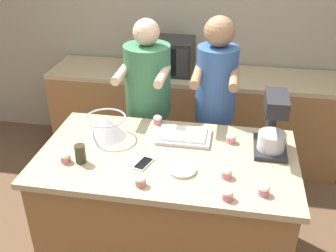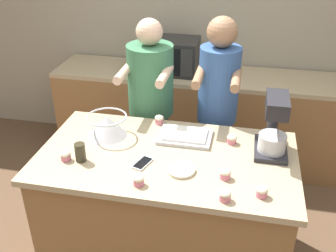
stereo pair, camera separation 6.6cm
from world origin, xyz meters
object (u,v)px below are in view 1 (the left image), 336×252
Objects in this scene: person_left at (148,116)px; cupcake_2 at (231,138)px; person_right at (214,116)px; drinking_glass at (80,154)px; stand_mixer at (273,127)px; baking_tray at (184,136)px; small_plate at (182,170)px; microwave_oven at (164,55)px; cupcake_0 at (158,119)px; mixing_bowl at (106,126)px; cupcake_3 at (228,194)px; cupcake_6 at (141,181)px; cupcake_5 at (227,173)px; cupcake_1 at (264,190)px; cupcake_4 at (65,157)px; cell_phone at (143,164)px.

cupcake_2 is (0.66, -0.47, 0.13)m from person_left.
drinking_glass is at bearing -130.98° from person_right.
stand_mixer is at bearing -11.35° from cupcake_2.
baking_tray is 0.38m from small_plate.
small_plate is (0.62, 0.01, -0.05)m from drinking_glass.
microwave_oven is 1.11m from cupcake_0.
microwave_oven is 1.44m from cupcake_2.
drinking_glass is (-0.06, -0.32, -0.02)m from mixing_bowl.
microwave_oven is (-0.02, 0.80, 0.23)m from person_left.
baking_tray is 5.48× the size of cupcake_2.
cupcake_3 is 0.48m from cupcake_6.
cupcake_6 is at bearing -130.73° from cupcake_2.
small_plate is at bearing 176.52° from cupcake_5.
mixing_bowl is at bearing 126.01° from cupcake_6.
mixing_bowl is 0.51× the size of microwave_oven.
cupcake_1 is (0.33, -0.98, 0.09)m from person_right.
cupcake_5 is at bearing -3.48° from small_plate.
person_left is 0.93m from cupcake_4.
stand_mixer is at bearing 16.82° from drinking_glass.
cupcake_1 is 0.55m from cupcake_2.
cupcake_1 is at bearing -16.51° from small_plate.
mixing_bowl reaches higher than cupcake_2.
cupcake_6 is (0.50, -0.15, 0.00)m from cupcake_4.
cupcake_6 is (-0.72, -0.50, -0.14)m from stand_mixer.
cupcake_6 is (-0.17, -0.55, 0.01)m from baking_tray.
person_left is 4.63× the size of baking_tray.
stand_mixer reaches higher than cupcake_2.
cupcake_1 is at bearing 21.10° from cupcake_3.
microwave_oven is 3.42× the size of cell_phone.
small_plate is at bearing -64.99° from person_left.
microwave_oven is at bearing 98.01° from cupcake_0.
mixing_bowl is 4.30× the size of cupcake_2.
person_right is at bearing -0.10° from person_left.
cell_phone is 0.95× the size of small_plate.
cupcake_6 is at bearing -108.22° from person_right.
cupcake_4 is at bearing -171.60° from drinking_glass.
baking_tray is 2.20× the size of cell_phone.
person_left reaches higher than cupcake_2.
drinking_glass is 1.08m from cupcake_1.
person_left reaches higher than baking_tray.
person_right reaches higher than cell_phone.
person_left is 0.52m from person_right.
microwave_oven is 8.52× the size of cupcake_3.
person_left reaches higher than cupcake_3.
cupcake_5 is (0.30, -0.39, 0.01)m from baking_tray.
person_left is 0.83m from microwave_oven.
person_right is 4.31× the size of stand_mixer.
small_plate reaches higher than cell_phone.
cupcake_3 is at bearing -4.11° from cupcake_6.
cell_phone is 1.35× the size of drinking_glass.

